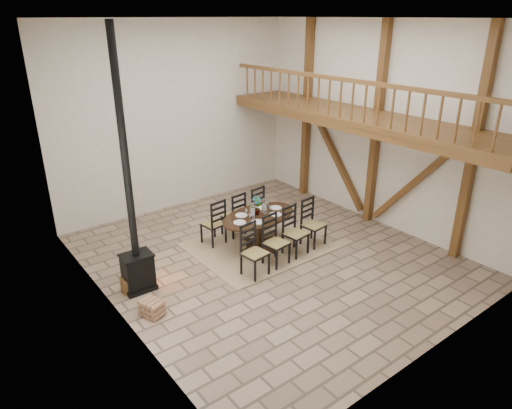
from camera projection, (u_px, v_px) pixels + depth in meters
ground at (269, 257)px, 10.30m from camera, size 8.00×8.00×0.00m
room_shell at (314, 117)px, 9.81m from camera, size 7.02×8.02×5.01m
rug at (258, 246)px, 10.77m from camera, size 3.00×2.50×0.02m
dining_table at (261, 232)px, 10.56m from camera, size 2.45×2.43×1.26m
wood_stove at (134, 238)px, 8.66m from camera, size 0.62×0.48×5.00m
log_basket at (132, 283)px, 9.00m from camera, size 0.46×0.46×0.38m
log_stack at (152, 308)px, 8.23m from camera, size 0.42×0.50×0.32m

